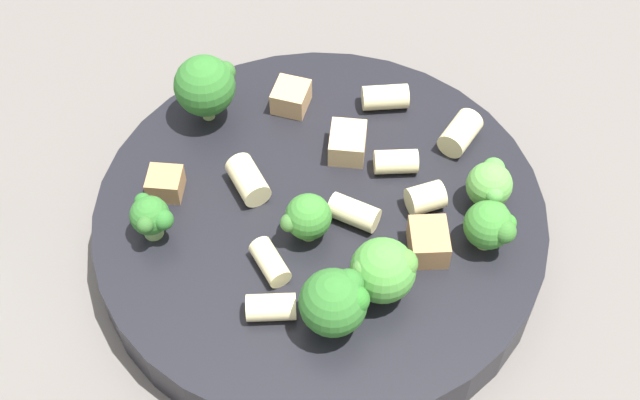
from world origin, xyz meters
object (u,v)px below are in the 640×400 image
object	(u,v)px
rigatoni_7	(270,262)
rigatoni_2	(245,186)
broccoli_floret_4	(384,270)
chicken_chunk_3	(165,184)
pasta_bowl	(320,223)
chicken_chunk_1	(348,143)
broccoli_floret_3	(205,85)
rigatoni_5	(425,198)
rigatoni_0	(385,97)
broccoli_floret_2	(304,216)
rigatoni_3	(460,133)
chicken_chunk_2	(291,97)
broccoli_floret_5	(491,225)
broccoli_floret_6	(490,185)
rigatoni_6	(277,309)
rigatoni_4	(352,217)
rigatoni_1	(396,162)
broccoli_floret_0	(336,301)
chicken_chunk_0	(428,242)
broccoli_floret_1	(151,217)

from	to	relation	value
rigatoni_7	rigatoni_2	bearing A→B (deg)	38.00
broccoli_floret_4	chicken_chunk_3	size ratio (longest dim) A/B	2.01
pasta_bowl	chicken_chunk_1	bearing A→B (deg)	-0.71
broccoli_floret_3	rigatoni_5	bearing A→B (deg)	-98.32
rigatoni_5	chicken_chunk_3	size ratio (longest dim) A/B	1.04
rigatoni_5	rigatoni_0	bearing A→B (deg)	34.16
broccoli_floret_2	chicken_chunk_1	world-z (taller)	broccoli_floret_2
broccoli_floret_2	rigatoni_3	xyz separation A→B (m)	(0.10, -0.07, -0.01)
chicken_chunk_2	chicken_chunk_3	distance (m)	0.10
pasta_bowl	rigatoni_7	distance (m)	0.05
broccoli_floret_5	chicken_chunk_2	world-z (taller)	broccoli_floret_5
broccoli_floret_6	rigatoni_6	size ratio (longest dim) A/B	1.15
pasta_bowl	broccoli_floret_4	bearing A→B (deg)	-128.81
rigatoni_4	rigatoni_1	bearing A→B (deg)	-13.19
broccoli_floret_0	chicken_chunk_2	xyz separation A→B (m)	(0.14, 0.08, -0.02)
rigatoni_3	rigatoni_6	world-z (taller)	rigatoni_3
chicken_chunk_2	rigatoni_2	bearing A→B (deg)	-179.07
pasta_bowl	broccoli_floret_0	world-z (taller)	broccoli_floret_0
broccoli_floret_3	rigatoni_1	size ratio (longest dim) A/B	1.79
chicken_chunk_0	chicken_chunk_2	distance (m)	0.14
broccoli_floret_5	broccoli_floret_1	bearing A→B (deg)	108.52
pasta_bowl	broccoli_floret_6	xyz separation A→B (m)	(0.04, -0.09, 0.03)
chicken_chunk_0	broccoli_floret_0	bearing A→B (deg)	152.73
rigatoni_0	chicken_chunk_1	distance (m)	0.05
pasta_bowl	broccoli_floret_5	world-z (taller)	broccoli_floret_5
rigatoni_3	chicken_chunk_3	world-z (taller)	rigatoni_3
rigatoni_3	broccoli_floret_5	bearing A→B (deg)	-153.13
rigatoni_1	chicken_chunk_0	world-z (taller)	chicken_chunk_0
rigatoni_1	rigatoni_6	size ratio (longest dim) A/B	0.98
broccoli_floret_0	broccoli_floret_6	world-z (taller)	broccoli_floret_0
broccoli_floret_6	rigatoni_6	distance (m)	0.15
pasta_bowl	rigatoni_2	world-z (taller)	rigatoni_2
rigatoni_3	chicken_chunk_2	distance (m)	0.11
broccoli_floret_1	broccoli_floret_6	distance (m)	0.20
broccoli_floret_3	chicken_chunk_3	size ratio (longest dim) A/B	2.34
broccoli_floret_1	rigatoni_5	distance (m)	0.16
broccoli_floret_6	rigatoni_0	xyz separation A→B (m)	(0.05, 0.08, -0.01)
broccoli_floret_1	rigatoni_6	world-z (taller)	broccoli_floret_1
rigatoni_5	chicken_chunk_0	distance (m)	0.03
broccoli_floret_4	rigatoni_3	distance (m)	0.12
rigatoni_4	rigatoni_5	xyz separation A→B (m)	(0.03, -0.04, 0.00)
broccoli_floret_6	chicken_chunk_2	world-z (taller)	broccoli_floret_6
broccoli_floret_6	rigatoni_5	size ratio (longest dim) A/B	1.47
broccoli_floret_2	broccoli_floret_5	distance (m)	0.11
broccoli_floret_0	rigatoni_7	world-z (taller)	broccoli_floret_0
rigatoni_6	chicken_chunk_1	size ratio (longest dim) A/B	1.00
broccoli_floret_5	chicken_chunk_2	size ratio (longest dim) A/B	1.42
broccoli_floret_5	chicken_chunk_0	size ratio (longest dim) A/B	1.22
broccoli_floret_4	broccoli_floret_5	world-z (taller)	broccoli_floret_4
pasta_bowl	broccoli_floret_4	size ratio (longest dim) A/B	6.63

